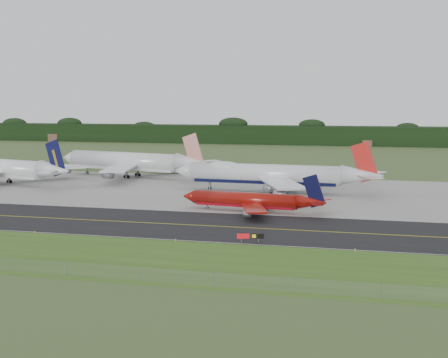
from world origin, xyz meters
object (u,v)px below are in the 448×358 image
jet_navy_gold (1,169)px  taxiway_sign (250,236)px  jet_star_tail (132,162)px  jet_ba_747 (272,175)px  jet_red_737 (253,201)px

jet_navy_gold → taxiway_sign: size_ratio=11.70×
jet_navy_gold → jet_star_tail: (35.03, 28.68, 0.44)m
jet_ba_747 → jet_navy_gold: bearing=-178.5°
jet_navy_gold → taxiway_sign: jet_navy_gold is taller
jet_ba_747 → jet_navy_gold: (-91.45, -2.32, -0.32)m
jet_red_737 → taxiway_sign: jet_red_737 is taller
jet_red_737 → jet_navy_gold: jet_navy_gold is taller
jet_star_tail → taxiway_sign: jet_star_tail is taller
jet_red_737 → jet_ba_747: bearing=91.9°
jet_star_tail → taxiway_sign: (63.95, -95.00, -4.36)m
jet_red_737 → taxiway_sign: (6.40, -34.21, -1.56)m
jet_ba_747 → jet_red_737: (1.13, -34.43, -2.69)m
jet_ba_747 → taxiway_sign: 69.19m
taxiway_sign → jet_star_tail: bearing=123.9°
jet_red_737 → jet_navy_gold: size_ratio=0.62×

